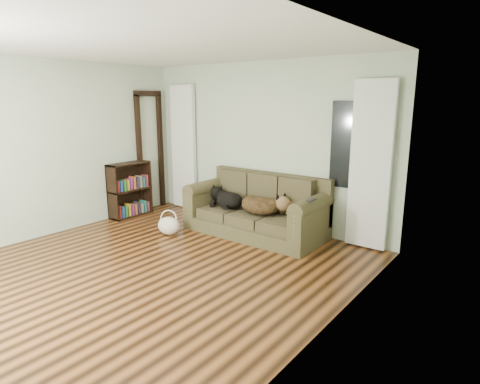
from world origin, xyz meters
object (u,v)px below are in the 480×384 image
Objects in this scene: dog_black_lab at (228,199)px; dog_shepherd at (263,205)px; sofa at (255,205)px; tote_bag at (169,224)px; bookshelf at (130,188)px.

dog_shepherd is at bearing 33.79° from dog_black_lab.
sofa is 0.17m from dog_shepherd.
bookshelf reaches higher than tote_bag.
dog_black_lab is at bearing -176.75° from sofa.
bookshelf is (-1.30, 0.30, 0.34)m from tote_bag.
sofa is 5.65× the size of tote_bag.
dog_black_lab is 0.91× the size of dog_shepherd.
bookshelf is at bearing -167.40° from sofa.
tote_bag is at bearing -141.09° from sofa.
sofa is 3.31× the size of dog_shepherd.
sofa reaches higher than dog_shepherd.
dog_shepherd is 2.53m from bookshelf.
sofa is 2.24× the size of bookshelf.
bookshelf reaches higher than sofa.
tote_bag is at bearing 38.23° from dog_shepherd.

